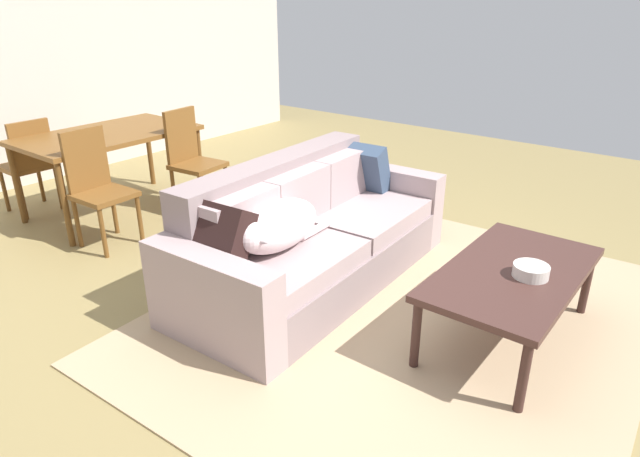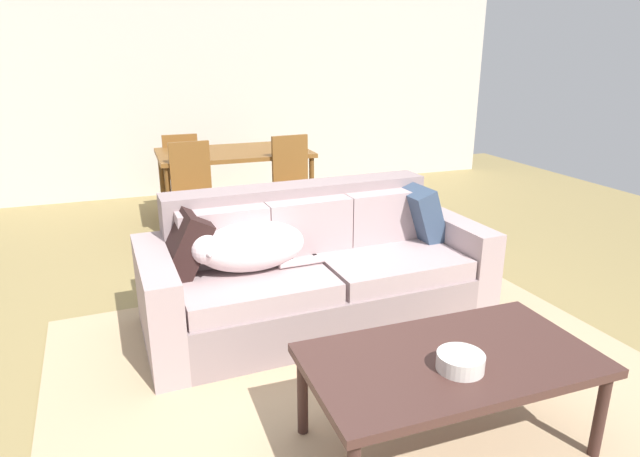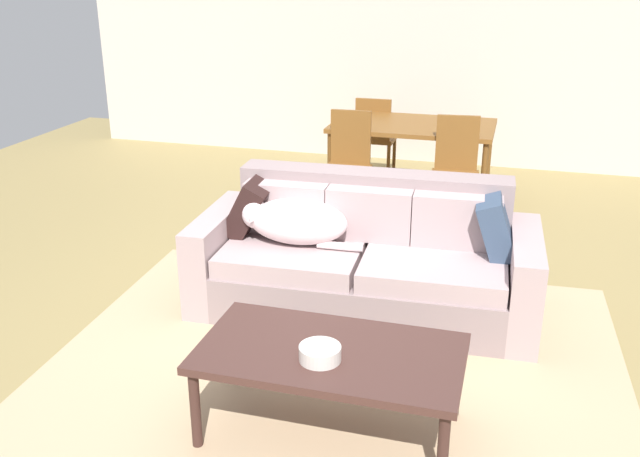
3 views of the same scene
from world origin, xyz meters
TOP-DOWN VIEW (x-y plane):
  - ground_plane at (0.00, 0.00)m, footprint 10.00×10.00m
  - back_partition at (0.00, 4.00)m, footprint 8.00×0.12m
  - area_rug at (0.17, -0.55)m, footprint 3.35×2.85m
  - couch at (0.17, 0.25)m, footprint 2.22×1.02m
  - dog_on_left_cushion at (-0.29, 0.14)m, footprint 0.81×0.37m
  - throw_pillow_by_left_arm at (-0.64, 0.27)m, footprint 0.33×0.39m
  - throw_pillow_by_right_arm at (0.97, 0.34)m, footprint 0.29×0.39m
  - coffee_table at (0.30, -1.13)m, footprint 1.25×0.68m
  - bowl_on_coffee_table at (0.27, -1.23)m, footprint 0.19×0.19m
  - dining_table at (0.11, 2.52)m, footprint 1.48×0.90m
  - dining_chair_near_left at (-0.37, 1.96)m, footprint 0.41×0.41m
  - dining_chair_near_right at (0.57, 1.95)m, footprint 0.44×0.44m
  - dining_chair_far_left at (-0.36, 3.08)m, footprint 0.40×0.40m

SIDE VIEW (x-z plane):
  - ground_plane at x=0.00m, z-range 0.00..0.00m
  - area_rug at x=0.17m, z-range 0.00..0.01m
  - couch at x=0.17m, z-range -0.10..0.75m
  - coffee_table at x=0.30m, z-range 0.18..0.64m
  - dining_chair_far_left at x=-0.36m, z-range 0.05..0.92m
  - bowl_on_coffee_table at x=0.27m, z-range 0.46..0.53m
  - dining_chair_near_left at x=-0.37m, z-range 0.04..0.97m
  - dining_chair_near_right at x=0.57m, z-range 0.05..0.99m
  - dog_on_left_cushion at x=-0.29m, z-range 0.44..0.74m
  - throw_pillow_by_left_arm at x=-0.64m, z-range 0.41..0.81m
  - throw_pillow_by_right_arm at x=0.97m, z-range 0.41..0.81m
  - dining_table at x=0.11m, z-range 0.31..1.05m
  - back_partition at x=0.00m, z-range 0.00..2.70m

